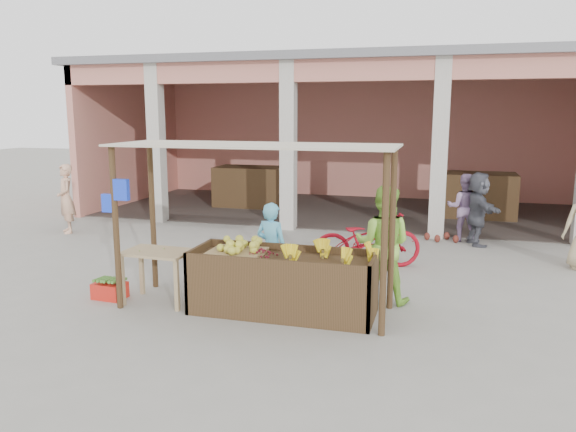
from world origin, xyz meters
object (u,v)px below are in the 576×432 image
(vendor_blue, at_px, (272,246))
(side_table, at_px, (158,260))
(vendor_green, at_px, (383,241))
(red_crate, at_px, (110,291))
(motorcycle, at_px, (367,239))
(fruit_stall, at_px, (283,286))

(vendor_blue, bearing_deg, side_table, 43.23)
(side_table, height_order, vendor_green, vendor_green)
(red_crate, distance_m, vendor_green, 4.23)
(motorcycle, bearing_deg, vendor_green, 171.24)
(motorcycle, bearing_deg, side_table, 111.05)
(side_table, xyz_separation_m, vendor_green, (3.22, 0.96, 0.27))
(red_crate, relative_size, motorcycle, 0.22)
(vendor_blue, xyz_separation_m, motorcycle, (1.23, 1.91, -0.23))
(side_table, relative_size, vendor_green, 0.55)
(red_crate, height_order, vendor_blue, vendor_blue)
(fruit_stall, distance_m, vendor_blue, 0.93)
(side_table, bearing_deg, fruit_stall, 4.73)
(vendor_blue, bearing_deg, motorcycle, -107.62)
(red_crate, bearing_deg, side_table, 7.52)
(vendor_green, bearing_deg, vendor_blue, 8.13)
(fruit_stall, xyz_separation_m, motorcycle, (0.83, 2.65, 0.15))
(vendor_green, distance_m, motorcycle, 1.86)
(fruit_stall, relative_size, vendor_green, 1.40)
(red_crate, relative_size, vendor_blue, 0.30)
(fruit_stall, height_order, vendor_blue, vendor_blue)
(vendor_green, bearing_deg, side_table, 19.84)
(vendor_blue, bearing_deg, vendor_green, -159.99)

